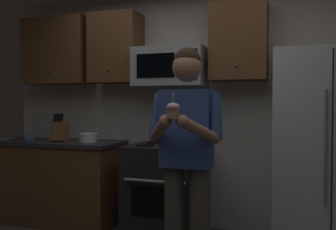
% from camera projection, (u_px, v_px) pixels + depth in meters
% --- Properties ---
extents(wall_back, '(4.40, 0.10, 2.60)m').
position_uv_depth(wall_back, '(191.00, 107.00, 4.01)').
color(wall_back, beige).
rests_on(wall_back, ground).
extents(oven_range, '(0.76, 0.70, 0.93)m').
position_uv_depth(oven_range, '(167.00, 190.00, 3.72)').
color(oven_range, black).
rests_on(oven_range, ground).
extents(microwave, '(0.74, 0.41, 0.40)m').
position_uv_depth(microwave, '(170.00, 67.00, 3.79)').
color(microwave, '#9EA0A5').
extents(refrigerator, '(0.90, 0.75, 1.80)m').
position_uv_depth(refrigerator, '(327.00, 154.00, 3.19)').
color(refrigerator, white).
rests_on(refrigerator, ground).
extents(cabinet_row_upper, '(2.78, 0.36, 0.76)m').
position_uv_depth(cabinet_row_upper, '(122.00, 48.00, 4.02)').
color(cabinet_row_upper, brown).
extents(counter_left, '(1.44, 0.66, 0.92)m').
position_uv_depth(counter_left, '(59.00, 181.00, 4.15)').
color(counter_left, brown).
rests_on(counter_left, ground).
extents(knife_block, '(0.16, 0.15, 0.32)m').
position_uv_depth(knife_block, '(59.00, 131.00, 4.07)').
color(knife_block, brown).
rests_on(knife_block, counter_left).
extents(bowl_large_white, '(0.21, 0.21, 0.10)m').
position_uv_depth(bowl_large_white, '(88.00, 137.00, 4.00)').
color(bowl_large_white, white).
rests_on(bowl_large_white, counter_left).
extents(bowl_small_colored, '(0.14, 0.14, 0.07)m').
position_uv_depth(bowl_small_colored, '(29.00, 137.00, 4.26)').
color(bowl_small_colored, '#4C7299').
rests_on(bowl_small_colored, counter_left).
extents(person, '(0.60, 0.48, 1.76)m').
position_uv_depth(person, '(186.00, 149.00, 2.75)').
color(person, '#4C4742').
rests_on(person, ground).
extents(cupcake, '(0.09, 0.09, 0.17)m').
position_uv_depth(cupcake, '(173.00, 110.00, 2.43)').
color(cupcake, '#A87F56').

